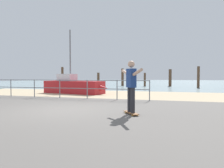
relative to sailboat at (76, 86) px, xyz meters
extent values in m
cube|color=#605B56|center=(2.78, -7.70, -0.52)|extent=(24.00, 10.00, 0.04)
cube|color=tan|center=(2.78, 0.30, -0.52)|extent=(24.00, 6.00, 0.04)
cube|color=#849EA3|center=(2.78, 28.30, -0.52)|extent=(72.00, 50.00, 0.04)
cylinder|color=slate|center=(-2.77, -3.10, 0.01)|extent=(0.05, 0.05, 1.05)
cylinder|color=slate|center=(-1.11, -3.10, 0.01)|extent=(0.05, 0.05, 1.05)
cylinder|color=slate|center=(0.55, -3.10, 0.01)|extent=(0.05, 0.05, 1.05)
cylinder|color=slate|center=(2.20, -3.10, 0.01)|extent=(0.05, 0.05, 1.05)
cylinder|color=slate|center=(3.86, -3.10, 0.01)|extent=(0.05, 0.05, 1.05)
cylinder|color=slate|center=(5.52, -3.10, 0.01)|extent=(0.05, 0.05, 1.05)
cylinder|color=slate|center=(-0.28, -3.10, 0.50)|extent=(11.60, 0.04, 0.04)
cylinder|color=slate|center=(-0.28, -3.10, 0.06)|extent=(11.60, 0.04, 0.04)
cube|color=#B21E23|center=(-0.16, 0.03, -0.07)|extent=(4.59, 2.21, 0.90)
cone|color=#B21E23|center=(2.00, -0.39, -0.07)|extent=(1.23, 0.96, 0.77)
cylinder|color=slate|center=(-0.45, 0.09, 2.21)|extent=(0.10, 0.10, 3.65)
cube|color=silver|center=(-0.75, 0.15, 0.63)|extent=(1.35, 1.11, 0.50)
cube|color=brown|center=(5.32, -6.88, -0.45)|extent=(0.63, 0.77, 0.02)
cylinder|color=orange|center=(5.55, -7.06, -0.49)|extent=(0.06, 0.07, 0.06)
cylinder|color=orange|center=(5.42, -7.15, -0.49)|extent=(0.06, 0.07, 0.06)
cylinder|color=orange|center=(5.22, -6.61, -0.49)|extent=(0.06, 0.07, 0.06)
cylinder|color=orange|center=(5.09, -6.70, -0.49)|extent=(0.06, 0.07, 0.06)
cylinder|color=#26262B|center=(5.39, -6.98, -0.03)|extent=(0.14, 0.14, 0.80)
cylinder|color=#26262B|center=(5.25, -6.78, -0.03)|extent=(0.14, 0.14, 0.80)
cube|color=navy|center=(5.32, -6.88, 0.67)|extent=(0.37, 0.41, 0.60)
sphere|color=tan|center=(5.32, -6.88, 1.11)|extent=(0.22, 0.22, 0.22)
cylinder|color=tan|center=(5.58, -7.24, 0.84)|extent=(0.40, 0.50, 0.23)
cylinder|color=tan|center=(5.06, -6.52, 0.84)|extent=(0.40, 0.50, 0.23)
cylinder|color=#513826|center=(-5.18, 7.29, 0.61)|extent=(0.26, 0.26, 2.26)
cylinder|color=#513826|center=(-2.30, 11.07, 0.32)|extent=(0.31, 0.31, 1.67)
cylinder|color=#513826|center=(0.59, 12.04, 0.58)|extent=(0.32, 0.32, 2.19)
cylinder|color=#513826|center=(3.47, 11.34, 0.30)|extent=(0.25, 0.25, 1.63)
cylinder|color=#513826|center=(6.35, 12.40, 0.51)|extent=(0.35, 0.35, 2.06)
cylinder|color=#513826|center=(9.24, 10.09, 0.62)|extent=(0.27, 0.27, 2.27)
camera|label=1|loc=(6.57, -13.40, 0.73)|focal=33.30mm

